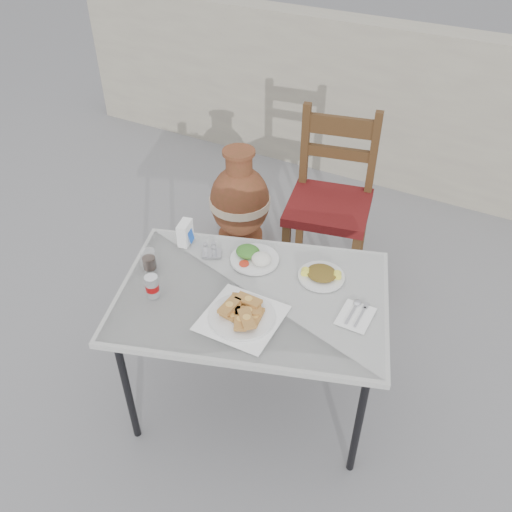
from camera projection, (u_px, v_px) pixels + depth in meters
The scene contains 13 objects.
ground at pixel (258, 418), 2.65m from camera, with size 80.00×80.00×0.00m, color slate.
cafe_table at pixel (252, 302), 2.35m from camera, with size 1.34×1.11×0.70m.
pide_plate at pixel (242, 313), 2.18m from camera, with size 0.31×0.31×0.06m.
salad_rice_plate at pixel (254, 257), 2.48m from camera, with size 0.23×0.23×0.06m.
salad_chopped_plate at pixel (321, 274), 2.39m from camera, with size 0.21×0.21×0.04m.
soda_can at pixel (152, 286), 2.27m from camera, with size 0.06×0.06×0.10m.
cola_glass at pixel (149, 261), 2.42m from camera, with size 0.07×0.07×0.09m.
napkin_holder at pixel (185, 233), 2.56m from camera, with size 0.07×0.10×0.11m.
condiment_caddy at pixel (211, 251), 2.51m from camera, with size 0.11×0.10×0.06m.
cutlery_napkin at pixel (356, 314), 2.22m from camera, with size 0.13×0.18×0.01m.
chair at pixel (330, 200), 3.17m from camera, with size 0.56×0.56×1.05m.
terracotta_urn at pixel (240, 202), 3.56m from camera, with size 0.40×0.40×0.70m.
back_wall at pixel (420, 114), 3.99m from camera, with size 6.00×0.25×1.20m, color #A59F89.
Camera 1 is at (0.74, -1.39, 2.27)m, focal length 38.00 mm.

